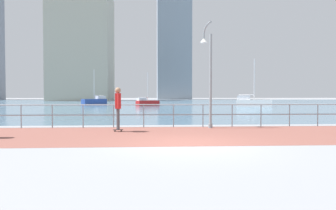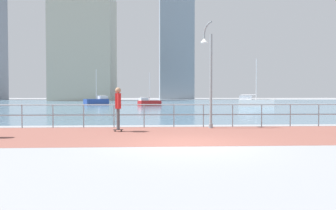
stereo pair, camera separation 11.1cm
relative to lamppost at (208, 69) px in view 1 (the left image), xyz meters
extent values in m
plane|color=gray|center=(-1.57, 35.02, -2.68)|extent=(220.00, 220.00, 0.00)
cube|color=brown|center=(-1.57, -2.54, -2.68)|extent=(28.00, 5.96, 0.01)
cube|color=slate|center=(-1.57, 45.44, -2.68)|extent=(180.00, 88.00, 0.00)
cylinder|color=#8C99A3|center=(-8.57, 0.44, -2.16)|extent=(0.05, 0.05, 1.05)
cylinder|color=#8C99A3|center=(-7.17, 0.44, -2.16)|extent=(0.05, 0.05, 1.05)
cylinder|color=#8C99A3|center=(-5.77, 0.44, -2.16)|extent=(0.05, 0.05, 1.05)
cylinder|color=#8C99A3|center=(-4.37, 0.44, -2.16)|extent=(0.05, 0.05, 1.05)
cylinder|color=#8C99A3|center=(-2.97, 0.44, -2.16)|extent=(0.05, 0.05, 1.05)
cylinder|color=#8C99A3|center=(-1.57, 0.44, -2.16)|extent=(0.05, 0.05, 1.05)
cylinder|color=#8C99A3|center=(-0.17, 0.44, -2.16)|extent=(0.05, 0.05, 1.05)
cylinder|color=#8C99A3|center=(1.23, 0.44, -2.16)|extent=(0.05, 0.05, 1.05)
cylinder|color=#8C99A3|center=(2.63, 0.44, -2.16)|extent=(0.05, 0.05, 1.05)
cylinder|color=#8C99A3|center=(4.03, 0.44, -2.16)|extent=(0.05, 0.05, 1.05)
cylinder|color=#8C99A3|center=(5.43, 0.44, -2.16)|extent=(0.05, 0.05, 1.05)
cylinder|color=#8C99A3|center=(-1.57, 0.44, -1.63)|extent=(25.20, 0.06, 0.06)
cylinder|color=#8C99A3|center=(-1.57, 0.44, -2.10)|extent=(25.20, 0.06, 0.06)
cylinder|color=gray|center=(0.08, -0.16, -2.58)|extent=(0.19, 0.19, 0.20)
cylinder|color=gray|center=(0.08, -0.16, -0.55)|extent=(0.12, 0.12, 4.26)
cylinder|color=gray|center=(0.04, -0.09, 2.11)|extent=(0.16, 0.20, 0.11)
cylinder|color=gray|center=(-0.02, 0.05, 2.07)|extent=(0.16, 0.21, 0.15)
cylinder|color=gray|center=(-0.08, 0.17, 1.99)|extent=(0.16, 0.20, 0.18)
cylinder|color=gray|center=(-0.12, 0.26, 1.87)|extent=(0.15, 0.18, 0.19)
cylinder|color=gray|center=(-0.15, 0.32, 1.72)|extent=(0.13, 0.15, 0.19)
cylinder|color=gray|center=(-0.16, 0.33, 1.57)|extent=(0.11, 0.11, 0.17)
cone|color=silver|center=(-0.16, 0.33, 1.37)|extent=(0.36, 0.36, 0.22)
cylinder|color=black|center=(-3.87, -1.37, -2.65)|extent=(0.06, 0.04, 0.06)
cylinder|color=black|center=(-3.86, -1.45, -2.65)|extent=(0.06, 0.04, 0.06)
cylinder|color=black|center=(-4.13, -1.40, -2.65)|extent=(0.06, 0.04, 0.06)
cylinder|color=black|center=(-4.12, -1.47, -2.65)|extent=(0.06, 0.04, 0.06)
cube|color=black|center=(-4.00, -1.42, -2.60)|extent=(0.41, 0.15, 0.02)
cylinder|color=#4C4C51|center=(-4.00, -1.34, -2.17)|extent=(0.14, 0.14, 0.85)
cylinder|color=#4C4C51|center=(-3.99, -1.50, -2.17)|extent=(0.14, 0.14, 0.85)
cube|color=red|center=(-4.00, -1.42, -1.42)|extent=(0.27, 0.36, 0.64)
cylinder|color=red|center=(-4.02, -1.19, -1.41)|extent=(0.10, 0.10, 0.60)
cylinder|color=red|center=(-3.97, -1.65, -1.41)|extent=(0.10, 0.10, 0.60)
sphere|color=#A37A5B|center=(-4.00, -1.42, -0.99)|extent=(0.24, 0.24, 0.24)
cube|color=white|center=(10.55, 25.70, -2.22)|extent=(4.47, 2.62, 0.92)
cube|color=silver|center=(9.33, 26.11, -1.51)|extent=(1.75, 1.37, 0.51)
cylinder|color=silver|center=(10.55, 25.70, 0.78)|extent=(0.10, 0.10, 5.09)
cylinder|color=silver|center=(9.66, 26.00, -1.16)|extent=(1.85, 0.69, 0.08)
cube|color=#284799|center=(-11.28, 38.38, -2.26)|extent=(3.85, 3.47, 0.85)
cube|color=silver|center=(-10.36, 39.14, -1.59)|extent=(1.65, 1.57, 0.47)
cylinder|color=silver|center=(-11.28, 38.38, 0.53)|extent=(0.09, 0.09, 4.73)
cylinder|color=silver|center=(-10.61, 38.94, -1.26)|extent=(1.43, 1.19, 0.08)
cube|color=#B21E1E|center=(-2.77, 30.96, -2.33)|extent=(3.33, 2.65, 0.71)
cube|color=silver|center=(-3.60, 30.42, -1.78)|extent=(1.39, 1.24, 0.39)
cylinder|color=silver|center=(-2.77, 30.96, -0.01)|extent=(0.08, 0.08, 3.93)
cylinder|color=silver|center=(-3.38, 30.56, -1.50)|extent=(1.28, 0.86, 0.06)
cube|color=#8493A3|center=(6.21, 99.43, 17.49)|extent=(11.37, 11.43, 40.34)
cube|color=#B2AD99|center=(-20.35, 76.30, 11.75)|extent=(15.46, 17.45, 28.87)
camera|label=1|loc=(-2.78, -15.10, -1.17)|focal=35.51mm
camera|label=2|loc=(-2.67, -15.11, -1.17)|focal=35.51mm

